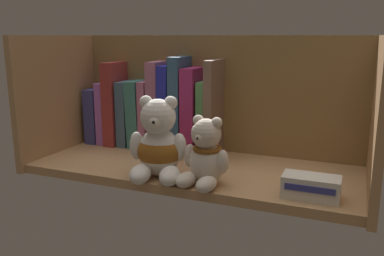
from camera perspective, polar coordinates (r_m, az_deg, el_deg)
The scene contains 19 objects.
shelf_board at distance 95.55cm, azimuth 0.30°, elevation -5.89°, with size 74.32×28.97×2.00cm, color tan.
shelf_back_panel at distance 105.81cm, azimuth 3.38°, elevation 4.23°, with size 76.72×1.20×31.76cm, color olive.
shelf_side_panel_left at distance 111.60cm, azimuth -18.12°, elevation 4.06°, with size 1.60×31.37×31.76cm, color tan.
shelf_side_panel_right at distance 85.47cm, azimuth 24.63°, elevation 1.00°, with size 1.60×31.37×31.76cm, color tan.
book_0 at distance 119.43cm, azimuth -12.79°, elevation 1.85°, with size 3.40×10.92×15.16cm, color #3A3D88.
book_1 at distance 117.46cm, azimuth -11.53°, elevation 2.21°, with size 2.22×10.75×17.08cm, color #AE64D0.
book_2 at distance 115.26cm, azimuth -10.27°, elevation 3.48°, with size 3.35×11.91×22.70cm, color #9E3333.
book_3 at distance 113.88cm, azimuth -8.74°, elevation 2.14°, with size 2.81×10.42×17.67cm, color #415E78.
book_4 at distance 112.12cm, azimuth -7.22°, elevation 2.09°, with size 3.36×10.84×17.95cm, color #3C7D76.
book_5 at distance 110.64cm, azimuth -5.82°, elevation 2.00°, with size 2.07×11.12×18.00cm, color #B5658C.
book_6 at distance 108.84cm, azimuth -4.47°, elevation 3.23°, with size 3.06×10.95×23.17cm, color #AD6788.
book_7 at distance 107.49cm, azimuth -2.90°, elevation 2.90°, with size 2.70×12.58×22.33cm, color #2126A8.
book_8 at distance 105.99cm, azimuth -1.34°, elevation 3.39°, with size 2.93×12.29×24.56cm, color #315577.
book_9 at distance 104.84cm, azimuth 0.48°, elevation 2.54°, with size 3.52×12.68×21.90cm, color #9C245E.
book_10 at distance 104.00cm, azimuth 2.14°, elevation 1.54°, with size 2.19×11.09×18.64cm, color #5AA259.
book_11 at distance 102.67cm, azimuth 3.49°, elevation 2.90°, with size 2.12×14.48×24.01cm, color #795C4C.
teddy_bear_larger at distance 86.56cm, azimuth -4.73°, elevation -2.49°, with size 13.33×14.05×17.47cm.
teddy_bear_smaller at distance 82.02cm, azimuth 1.87°, elevation -3.94°, with size 10.49×10.92×14.10cm.
small_product_box at distance 79.65cm, azimuth 16.35°, elevation -7.94°, with size 10.52×5.60×4.28cm.
Camera 1 is at (33.91, -83.89, 31.70)cm, focal length 38.04 mm.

